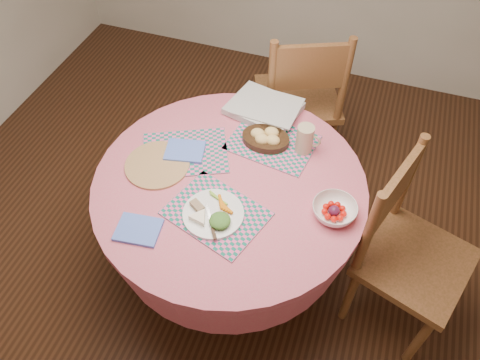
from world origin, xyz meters
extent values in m
plane|color=#331C0F|center=(0.00, 0.00, 0.00)|extent=(4.00, 4.00, 0.00)
cylinder|color=#CD5F70|center=(0.00, 0.00, 0.73)|extent=(1.24, 1.24, 0.04)
cone|color=#CD5F70|center=(0.00, 0.00, 0.56)|extent=(1.24, 1.24, 0.30)
cylinder|color=black|center=(0.00, 0.00, 0.22)|extent=(0.14, 0.14, 0.44)
cylinder|color=black|center=(0.00, 0.00, 0.03)|extent=(0.56, 0.56, 0.06)
cube|color=brown|center=(0.89, 0.03, 0.48)|extent=(0.58, 0.59, 0.04)
cylinder|color=brown|center=(1.00, -0.21, 0.24)|extent=(0.05, 0.05, 0.48)
cylinder|color=brown|center=(1.12, 0.16, 0.24)|extent=(0.05, 0.05, 0.48)
cylinder|color=brown|center=(0.65, -0.09, 0.24)|extent=(0.05, 0.05, 0.48)
cylinder|color=brown|center=(0.78, 0.27, 0.24)|extent=(0.05, 0.05, 0.48)
cylinder|color=brown|center=(0.63, -0.09, 0.75)|extent=(0.05, 0.05, 0.54)
cylinder|color=brown|center=(0.76, 0.28, 0.75)|extent=(0.05, 0.05, 0.54)
cube|color=brown|center=(0.70, 0.10, 0.86)|extent=(0.15, 0.38, 0.26)
cube|color=brown|center=(0.09, 0.96, 0.50)|extent=(0.63, 0.62, 0.04)
cylinder|color=brown|center=(0.20, 1.21, 0.25)|extent=(0.06, 0.06, 0.50)
cylinder|color=brown|center=(-0.17, 1.05, 0.25)|extent=(0.06, 0.06, 0.50)
cylinder|color=brown|center=(0.35, 0.87, 0.25)|extent=(0.06, 0.06, 0.50)
cylinder|color=brown|center=(-0.02, 0.71, 0.25)|extent=(0.06, 0.06, 0.50)
cylinder|color=brown|center=(0.36, 0.85, 0.77)|extent=(0.06, 0.06, 0.55)
cylinder|color=brown|center=(-0.01, 0.69, 0.77)|extent=(0.06, 0.06, 0.55)
cube|color=brown|center=(0.17, 0.77, 0.88)|extent=(0.38, 0.19, 0.26)
cube|color=#136C58|center=(0.01, -0.19, 0.75)|extent=(0.47, 0.41, 0.01)
cube|color=#136C58|center=(-0.26, 0.10, 0.75)|extent=(0.49, 0.44, 0.01)
cube|color=#136C58|center=(0.11, 0.30, 0.75)|extent=(0.44, 0.36, 0.01)
cylinder|color=#9A6F43|center=(-0.35, -0.02, 0.76)|extent=(0.30, 0.30, 0.01)
cube|color=#5574DA|center=(-0.27, -0.37, 0.76)|extent=(0.20, 0.16, 0.01)
cube|color=#5574DA|center=(-0.26, 0.10, 0.76)|extent=(0.21, 0.17, 0.01)
cylinder|color=white|center=(0.00, -0.20, 0.76)|extent=(0.26, 0.26, 0.01)
ellipsoid|color=#24551D|center=(0.06, -0.21, 0.79)|extent=(0.12, 0.12, 0.04)
cylinder|color=#FFEFCC|center=(-0.01, -0.26, 0.78)|extent=(0.11, 0.11, 0.02)
cube|color=olive|center=(-0.07, -0.23, 0.78)|extent=(0.07, 0.06, 0.02)
cube|color=silver|center=(0.02, -0.23, 0.77)|extent=(0.09, 0.13, 0.00)
cylinder|color=black|center=(0.08, 0.29, 0.77)|extent=(0.23, 0.23, 0.03)
ellipsoid|color=#E8C076|center=(0.04, 0.29, 0.81)|extent=(0.07, 0.06, 0.05)
ellipsoid|color=#E8C076|center=(0.10, 0.32, 0.81)|extent=(0.07, 0.06, 0.05)
ellipsoid|color=#E8C076|center=(0.12, 0.27, 0.81)|extent=(0.07, 0.06, 0.05)
ellipsoid|color=#E8C076|center=(0.07, 0.26, 0.81)|extent=(0.07, 0.06, 0.05)
cylinder|color=tan|center=(0.27, 0.30, 0.83)|extent=(0.08, 0.08, 0.14)
torus|color=tan|center=(0.31, 0.30, 0.83)|extent=(0.07, 0.01, 0.07)
imported|color=white|center=(0.48, -0.03, 0.78)|extent=(0.20, 0.20, 0.06)
sphere|color=red|center=(0.52, -0.03, 0.77)|extent=(0.03, 0.03, 0.03)
sphere|color=red|center=(0.51, 0.00, 0.77)|extent=(0.03, 0.03, 0.03)
sphere|color=red|center=(0.49, 0.01, 0.77)|extent=(0.03, 0.03, 0.03)
sphere|color=red|center=(0.46, 0.01, 0.77)|extent=(0.03, 0.03, 0.03)
sphere|color=red|center=(0.44, -0.02, 0.77)|extent=(0.03, 0.03, 0.03)
sphere|color=red|center=(0.44, -0.04, 0.77)|extent=(0.03, 0.03, 0.03)
sphere|color=red|center=(0.46, -0.06, 0.77)|extent=(0.03, 0.03, 0.03)
sphere|color=red|center=(0.49, -0.07, 0.77)|extent=(0.03, 0.03, 0.03)
sphere|color=red|center=(0.51, -0.05, 0.77)|extent=(0.03, 0.03, 0.03)
sphere|color=#4B1532|center=(0.48, -0.03, 0.78)|extent=(0.05, 0.05, 0.05)
cube|color=silver|center=(0.01, 0.50, 0.77)|extent=(0.39, 0.34, 0.03)
cube|color=silver|center=(0.03, 0.50, 0.80)|extent=(0.34, 0.27, 0.01)
camera|label=1|loc=(0.48, -1.26, 2.36)|focal=35.00mm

